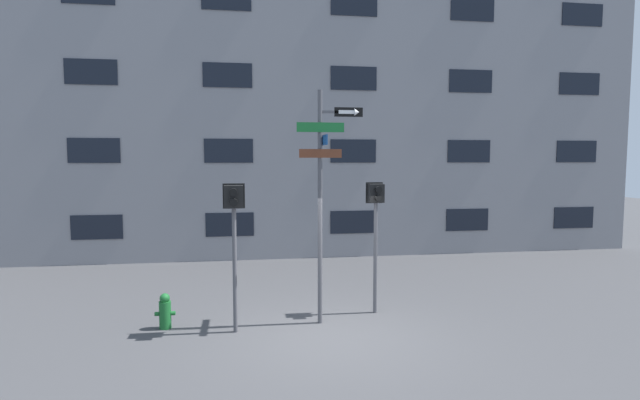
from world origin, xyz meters
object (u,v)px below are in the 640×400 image
at_px(pedestrian_signal_left, 234,215).
at_px(fire_hydrant, 165,312).
at_px(street_sign_pole, 323,186).
at_px(pedestrian_signal_right, 376,212).

bearing_deg(pedestrian_signal_left, fire_hydrant, 162.91).
relative_size(pedestrian_signal_left, fire_hydrant, 4.08).
height_order(street_sign_pole, pedestrian_signal_right, street_sign_pole).
bearing_deg(street_sign_pole, pedestrian_signal_right, 21.94).
xyz_separation_m(pedestrian_signal_left, pedestrian_signal_right, (2.91, 0.75, -0.07)).
bearing_deg(pedestrian_signal_left, street_sign_pole, 8.93).
bearing_deg(street_sign_pole, pedestrian_signal_left, -171.07).
bearing_deg(fire_hydrant, pedestrian_signal_left, -17.09).
relative_size(street_sign_pole, pedestrian_signal_left, 1.63).
height_order(street_sign_pole, pedestrian_signal_left, street_sign_pole).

